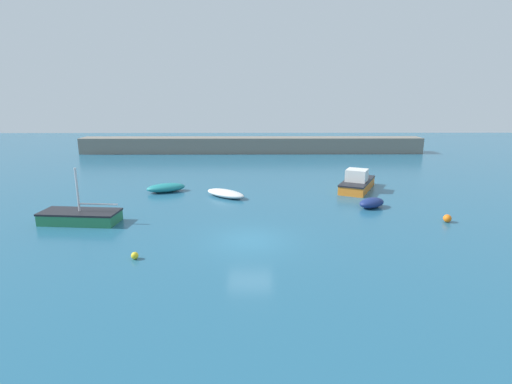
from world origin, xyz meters
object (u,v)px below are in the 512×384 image
(cabin_cruiser_white, at_px, (357,183))
(fishing_dinghy_green, at_px, (372,203))
(sailboat_short_mast, at_px, (80,217))
(mooring_buoy_orange, at_px, (447,218))
(open_tender_yellow, at_px, (225,193))
(rowboat_blue_near, at_px, (166,188))
(mooring_buoy_yellow, at_px, (135,256))

(cabin_cruiser_white, bearing_deg, fishing_dinghy_green, -157.06)
(sailboat_short_mast, distance_m, mooring_buoy_orange, 23.20)
(fishing_dinghy_green, xyz_separation_m, sailboat_short_mast, (-19.34, -3.22, 0.05))
(open_tender_yellow, height_order, sailboat_short_mast, sailboat_short_mast)
(cabin_cruiser_white, bearing_deg, rowboat_blue_near, 118.03)
(fishing_dinghy_green, bearing_deg, cabin_cruiser_white, 56.01)
(fishing_dinghy_green, relative_size, mooring_buoy_yellow, 6.62)
(open_tender_yellow, xyz_separation_m, mooring_buoy_orange, (14.49, -6.40, -0.03))
(mooring_buoy_orange, bearing_deg, mooring_buoy_yellow, -162.85)
(sailboat_short_mast, relative_size, mooring_buoy_yellow, 13.79)
(rowboat_blue_near, bearing_deg, mooring_buoy_orange, -44.81)
(fishing_dinghy_green, distance_m, mooring_buoy_yellow, 16.86)
(rowboat_blue_near, bearing_deg, open_tender_yellow, -40.74)
(cabin_cruiser_white, relative_size, mooring_buoy_yellow, 15.45)
(mooring_buoy_yellow, xyz_separation_m, mooring_buoy_orange, (18.18, 5.61, 0.07))
(cabin_cruiser_white, bearing_deg, mooring_buoy_yellow, 160.32)
(mooring_buoy_yellow, distance_m, mooring_buoy_orange, 19.02)
(sailboat_short_mast, bearing_deg, cabin_cruiser_white, -151.29)
(mooring_buoy_yellow, bearing_deg, fishing_dinghy_green, 31.87)
(open_tender_yellow, height_order, mooring_buoy_yellow, open_tender_yellow)
(fishing_dinghy_green, bearing_deg, sailboat_short_mast, 158.64)
(open_tender_yellow, relative_size, cabin_cruiser_white, 0.66)
(cabin_cruiser_white, height_order, fishing_dinghy_green, cabin_cruiser_white)
(open_tender_yellow, distance_m, mooring_buoy_yellow, 12.56)
(fishing_dinghy_green, bearing_deg, mooring_buoy_orange, -71.26)
(rowboat_blue_near, bearing_deg, cabin_cruiser_white, -20.41)
(open_tender_yellow, bearing_deg, fishing_dinghy_green, 21.34)
(rowboat_blue_near, bearing_deg, mooring_buoy_yellow, -106.77)
(rowboat_blue_near, relative_size, fishing_dinghy_green, 1.43)
(open_tender_yellow, relative_size, sailboat_short_mast, 0.74)
(rowboat_blue_near, xyz_separation_m, mooring_buoy_orange, (19.51, -8.07, -0.10))
(cabin_cruiser_white, height_order, sailboat_short_mast, sailboat_short_mast)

